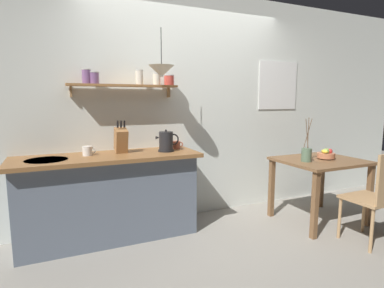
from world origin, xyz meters
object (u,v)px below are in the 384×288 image
Objects in this scene: twig_vase at (306,154)px; electric_kettle at (166,142)px; dining_chair_near at (378,194)px; coffee_mug_by_sink at (88,151)px; fruit_bowl at (326,154)px; coffee_mug_spare at (177,145)px; dining_table at (320,169)px; knife_block at (121,140)px; pendant_lamp at (162,71)px.

electric_kettle is at bearing 160.97° from twig_vase.
coffee_mug_by_sink reaches higher than dining_chair_near.
twig_vase reaches higher than fruit_bowl.
dining_chair_near reaches higher than fruit_bowl.
electric_kettle reaches higher than coffee_mug_spare.
knife_block is (-2.19, 0.58, 0.39)m from dining_table.
electric_kettle is 1.95× the size of coffee_mug_by_sink.
pendant_lamp is at bearing 166.96° from fruit_bowl.
dining_table is 2.61m from coffee_mug_by_sink.
twig_vase is 2.05m from knife_block.
dining_table is at bearing -12.55° from coffee_mug_by_sink.
dining_chair_near is at bearing -87.63° from dining_table.
coffee_mug_by_sink is (-2.56, 1.27, 0.41)m from dining_chair_near.
fruit_bowl is at bearing -20.40° from coffee_mug_spare.
electric_kettle is at bearing -143.82° from coffee_mug_spare.
fruit_bowl is 0.78× the size of electric_kettle.
coffee_mug_by_sink is at bearing 169.71° from pendant_lamp.
fruit_bowl is at bearing -3.08° from dining_table.
pendant_lamp is (0.40, -0.15, 0.70)m from knife_block.
coffee_mug_spare reaches higher than dining_chair_near.
twig_vase is (-0.27, 0.68, 0.30)m from dining_chair_near.
coffee_mug_spare is (-1.59, 1.31, 0.40)m from dining_chair_near.
electric_kettle is at bearing -5.45° from coffee_mug_by_sink.
coffee_mug_by_sink is 0.27× the size of pendant_lamp.
fruit_bowl is at bearing -14.49° from knife_block.
dining_chair_near is 2.61m from knife_block.
electric_kettle is (-1.76, 1.19, 0.47)m from dining_chair_near.
twig_vase reaches higher than knife_block.
twig_vase is 1.45× the size of knife_block.
electric_kettle is (-1.81, 0.49, 0.19)m from fruit_bowl.
dining_chair_near is 1.94× the size of pendant_lamp.
pendant_lamp is (-0.06, -0.06, 0.73)m from electric_kettle.
dining_chair_near is at bearing -94.18° from fruit_bowl.
pendant_lamp is (-1.87, 0.43, 0.92)m from fruit_bowl.
coffee_mug_by_sink is (-2.61, 0.57, 0.13)m from fruit_bowl.
dining_chair_near is 7.08× the size of coffee_mug_by_sink.
fruit_bowl is (0.08, -0.00, 0.17)m from dining_table.
pendant_lamp is at bearing -20.97° from knife_block.
coffee_mug_spare is (-1.32, 0.63, 0.10)m from twig_vase.
pendant_lamp reaches higher than twig_vase.
coffee_mug_spare is 0.26× the size of pendant_lamp.
twig_vase is at bearing -14.44° from coffee_mug_by_sink.
twig_vase is at bearing -25.60° from coffee_mug_spare.
electric_kettle is (-1.73, 0.49, 0.36)m from dining_table.
coffee_mug_spare reaches higher than fruit_bowl.
dining_table is at bearing 92.37° from dining_chair_near.
dining_chair_near is at bearing -34.15° from electric_kettle.
coffee_mug_spare is (-1.56, 0.61, 0.30)m from dining_table.
coffee_mug_spare is (0.63, 0.02, -0.09)m from knife_block.
coffee_mug_by_sink is 1.06× the size of coffee_mug_spare.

